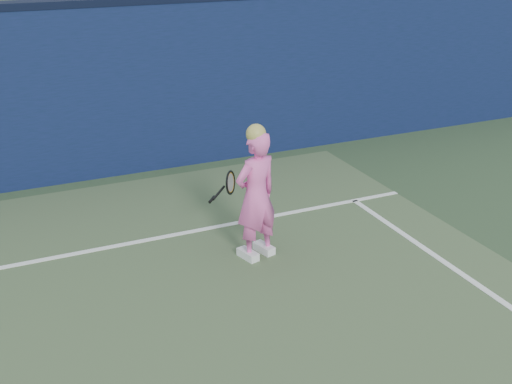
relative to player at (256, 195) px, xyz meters
name	(u,v)px	position (x,y,z in m)	size (l,w,h in m)	color
player	(256,195)	(0.00, 0.00, 0.00)	(0.63, 0.49, 1.59)	#FA61BA
racket	(229,184)	(-0.14, 0.47, -0.01)	(0.47, 0.35, 0.29)	black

